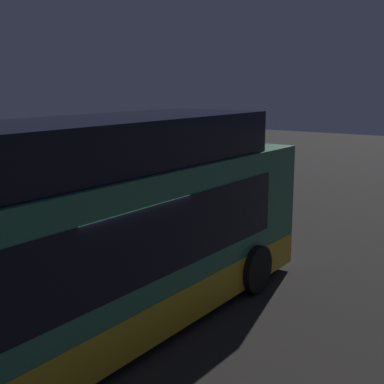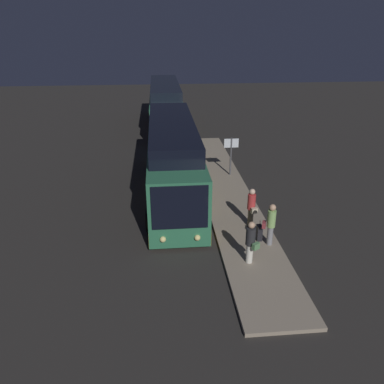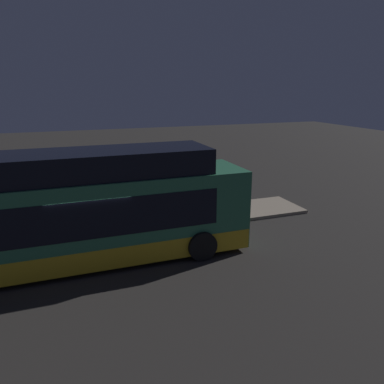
{
  "view_description": "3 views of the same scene",
  "coord_description": "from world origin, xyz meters",
  "px_view_note": "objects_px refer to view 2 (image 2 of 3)",
  "views": [
    {
      "loc": [
        -5.85,
        -6.2,
        4.31
      ],
      "look_at": [
        3.9,
        0.65,
        1.89
      ],
      "focal_mm": 50.0,
      "sensor_mm": 36.0,
      "label": 1
    },
    {
      "loc": [
        17.87,
        -0.65,
        8.19
      ],
      "look_at": [
        3.9,
        0.65,
        1.89
      ],
      "focal_mm": 35.0,
      "sensor_mm": 36.0,
      "label": 2
    },
    {
      "loc": [
        -0.77,
        -12.0,
        5.74
      ],
      "look_at": [
        3.9,
        0.65,
        1.89
      ],
      "focal_mm": 35.0,
      "sensor_mm": 36.0,
      "label": 3
    }
  ],
  "objects_px": {
    "passenger_with_bags": "(251,241)",
    "suitcase": "(259,233)",
    "passenger_waiting": "(251,206)",
    "bus_second": "(165,108)",
    "bus_lead": "(173,162)",
    "passenger_boarding": "(271,223)",
    "sign_post": "(231,151)"
  },
  "relations": [
    {
      "from": "sign_post",
      "to": "bus_lead",
      "type": "bearing_deg",
      "value": -60.87
    },
    {
      "from": "bus_second",
      "to": "passenger_boarding",
      "type": "bearing_deg",
      "value": 10.15
    },
    {
      "from": "bus_second",
      "to": "passenger_with_bags",
      "type": "bearing_deg",
      "value": 6.74
    },
    {
      "from": "passenger_boarding",
      "to": "bus_lead",
      "type": "bearing_deg",
      "value": 51.59
    },
    {
      "from": "passenger_with_bags",
      "to": "bus_second",
      "type": "bearing_deg",
      "value": -116.32
    },
    {
      "from": "suitcase",
      "to": "sign_post",
      "type": "xyz_separation_m",
      "value": [
        -7.26,
        0.17,
        1.14
      ]
    },
    {
      "from": "passenger_with_bags",
      "to": "suitcase",
      "type": "relative_size",
      "value": 1.91
    },
    {
      "from": "passenger_boarding",
      "to": "passenger_with_bags",
      "type": "distance_m",
      "value": 1.58
    },
    {
      "from": "passenger_boarding",
      "to": "passenger_waiting",
      "type": "height_order",
      "value": "passenger_boarding"
    },
    {
      "from": "bus_lead",
      "to": "passenger_with_bags",
      "type": "distance_m",
      "value": 7.36
    },
    {
      "from": "passenger_with_bags",
      "to": "passenger_waiting",
      "type": "bearing_deg",
      "value": -137.14
    },
    {
      "from": "bus_lead",
      "to": "passenger_boarding",
      "type": "distance_m",
      "value": 6.77
    },
    {
      "from": "passenger_with_bags",
      "to": "suitcase",
      "type": "height_order",
      "value": "passenger_with_bags"
    },
    {
      "from": "suitcase",
      "to": "sign_post",
      "type": "height_order",
      "value": "sign_post"
    },
    {
      "from": "passenger_waiting",
      "to": "suitcase",
      "type": "bearing_deg",
      "value": 77.11
    },
    {
      "from": "bus_second",
      "to": "passenger_waiting",
      "type": "xyz_separation_m",
      "value": [
        18.24,
        3.17,
        -0.56
      ]
    },
    {
      "from": "passenger_waiting",
      "to": "passenger_with_bags",
      "type": "xyz_separation_m",
      "value": [
        2.76,
        -0.69,
        -0.03
      ]
    },
    {
      "from": "bus_lead",
      "to": "suitcase",
      "type": "xyz_separation_m",
      "value": [
        5.36,
        3.24,
        -1.23
      ]
    },
    {
      "from": "sign_post",
      "to": "passenger_waiting",
      "type": "bearing_deg",
      "value": -2.19
    },
    {
      "from": "bus_lead",
      "to": "sign_post",
      "type": "relative_size",
      "value": 5.16
    },
    {
      "from": "bus_second",
      "to": "sign_post",
      "type": "xyz_separation_m",
      "value": [
        12.21,
        3.41,
        -0.04
      ]
    },
    {
      "from": "passenger_waiting",
      "to": "suitcase",
      "type": "xyz_separation_m",
      "value": [
        1.23,
        0.06,
        -0.62
      ]
    },
    {
      "from": "passenger_waiting",
      "to": "passenger_with_bags",
      "type": "relative_size",
      "value": 1.02
    },
    {
      "from": "passenger_with_bags",
      "to": "sign_post",
      "type": "distance_m",
      "value": 8.86
    },
    {
      "from": "bus_second",
      "to": "passenger_boarding",
      "type": "relative_size",
      "value": 7.1
    },
    {
      "from": "bus_lead",
      "to": "bus_second",
      "type": "relative_size",
      "value": 0.91
    },
    {
      "from": "bus_lead",
      "to": "passenger_boarding",
      "type": "height_order",
      "value": "bus_lead"
    },
    {
      "from": "passenger_waiting",
      "to": "passenger_with_bags",
      "type": "height_order",
      "value": "passenger_waiting"
    },
    {
      "from": "suitcase",
      "to": "bus_second",
      "type": "bearing_deg",
      "value": -170.56
    },
    {
      "from": "bus_second",
      "to": "suitcase",
      "type": "height_order",
      "value": "bus_second"
    },
    {
      "from": "bus_lead",
      "to": "passenger_with_bags",
      "type": "relative_size",
      "value": 6.81
    },
    {
      "from": "bus_second",
      "to": "suitcase",
      "type": "relative_size",
      "value": 14.21
    }
  ]
}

